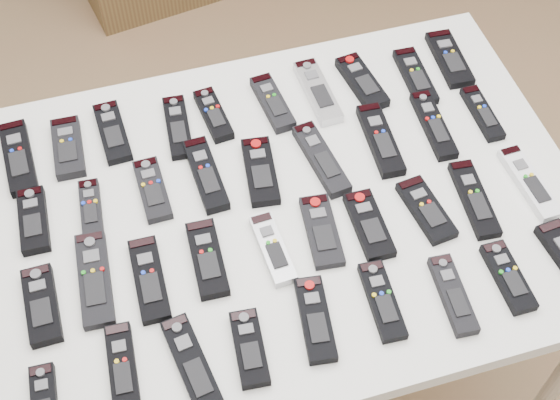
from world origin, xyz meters
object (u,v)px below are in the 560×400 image
object	(u,v)px
remote_30	(123,368)
remote_3	(178,127)
remote_11	(91,209)
remote_32	(249,348)
remote_7	(362,82)
remote_13	(206,175)
remote_34	(382,301)
remote_8	(415,77)
remote_19	(42,305)
remote_14	(260,171)
remote_25	(369,225)
remote_15	(321,159)
remote_28	(529,183)
remote_16	(380,140)
remote_1	(68,148)
remote_24	(322,231)
remote_5	(273,103)
remote_36	(508,277)
remote_31	(193,366)
remote_2	(113,132)
remote_22	(207,259)
remote_27	(474,199)
remote_4	(213,115)
remote_18	(482,113)
remote_9	(449,59)
remote_33	(315,319)
remote_26	(426,210)
remote_23	(273,249)
remote_17	(433,125)
remote_6	(318,92)
remote_12	(153,190)
remote_21	(149,279)
remote_0	(18,158)
remote_10	(33,220)
remote_35	(453,295)

from	to	relation	value
remote_30	remote_3	bearing A→B (deg)	71.30
remote_11	remote_32	xyz separation A→B (m)	(0.23, -0.39, 0.00)
remote_7	remote_13	bearing A→B (deg)	-165.75
remote_34	remote_8	bearing A→B (deg)	65.15
remote_7	remote_19	bearing A→B (deg)	-161.46
remote_14	remote_25	xyz separation A→B (m)	(0.17, -0.19, 0.00)
remote_15	remote_28	world-z (taller)	remote_15
remote_7	remote_16	distance (m)	0.18
remote_1	remote_13	xyz separation A→B (m)	(0.27, -0.16, 0.00)
remote_11	remote_24	world-z (taller)	remote_11
remote_5	remote_36	world-z (taller)	remote_5
remote_3	remote_28	world-z (taller)	remote_28
remote_8	remote_34	size ratio (longest dim) A/B	1.06
remote_31	remote_30	bearing A→B (deg)	156.79
remote_2	remote_30	world-z (taller)	remote_30
remote_22	remote_34	world-z (taller)	remote_22
remote_13	remote_24	xyz separation A→B (m)	(0.19, -0.20, -0.00)
remote_2	remote_27	size ratio (longest dim) A/B	0.89
remote_4	remote_36	bearing A→B (deg)	-57.61
remote_24	remote_18	bearing A→B (deg)	30.13
remote_9	remote_27	size ratio (longest dim) A/B	0.94
remote_34	remote_36	size ratio (longest dim) A/B	1.08
remote_28	remote_33	world-z (taller)	remote_33
remote_26	remote_34	size ratio (longest dim) A/B	0.95
remote_2	remote_23	distance (m)	0.47
remote_1	remote_7	distance (m)	0.68
remote_11	remote_18	xyz separation A→B (m)	(0.88, 0.02, -0.00)
remote_2	remote_18	world-z (taller)	remote_2
remote_17	remote_23	world-z (taller)	remote_17
remote_2	remote_1	bearing A→B (deg)	-172.18
remote_6	remote_31	distance (m)	0.71
remote_8	remote_14	size ratio (longest dim) A/B	1.02
remote_18	remote_30	size ratio (longest dim) A/B	0.92
remote_15	remote_27	xyz separation A→B (m)	(0.27, -0.19, -0.00)
remote_6	remote_4	bearing A→B (deg)	178.17
remote_22	remote_34	bearing A→B (deg)	-29.36
remote_4	remote_1	bearing A→B (deg)	175.20
remote_3	remote_9	world-z (taller)	remote_9
remote_7	remote_24	distance (m)	0.43
remote_8	remote_17	bearing A→B (deg)	-94.92
remote_22	remote_12	bearing A→B (deg)	112.08
remote_21	remote_27	xyz separation A→B (m)	(0.68, -0.00, -0.00)
remote_17	remote_30	world-z (taller)	same
remote_0	remote_10	bearing A→B (deg)	-88.25
remote_33	remote_35	world-z (taller)	same
remote_28	remote_35	xyz separation A→B (m)	(-0.26, -0.20, 0.00)
remote_25	remote_26	size ratio (longest dim) A/B	1.02
remote_25	remote_26	bearing A→B (deg)	2.19
remote_9	remote_4	bearing A→B (deg)	-174.85
remote_13	remote_15	distance (m)	0.25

